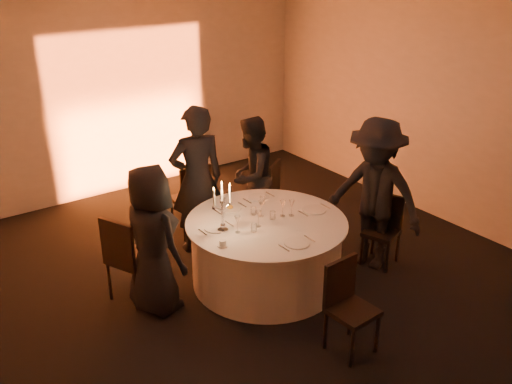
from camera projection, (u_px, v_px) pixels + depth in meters
floor at (266, 280)px, 6.61m from camera, size 7.00×7.00×0.00m
ceiling at (268, 11)px, 5.41m from camera, size 7.00×7.00×0.00m
wall_back at (129, 94)px, 8.62m from camera, size 7.00×0.00×7.00m
wall_right at (447, 114)px, 7.62m from camera, size 0.00×7.00×7.00m
uplighter_fixture at (145, 188)px, 8.97m from camera, size 0.25×0.12×0.10m
banquet_table at (266, 251)px, 6.46m from camera, size 1.80×1.80×0.77m
chair_left at (126, 255)px, 6.03m from camera, size 0.58×0.58×1.00m
chair_back_left at (193, 196)px, 7.44m from camera, size 0.46×0.46×1.00m
chair_back_right at (267, 190)px, 7.75m from camera, size 0.56×0.56×0.92m
chair_right at (384, 226)px, 6.84m from camera, size 0.48×0.48×0.86m
chair_front at (347, 301)px, 5.33m from camera, size 0.42×0.42×0.92m
guest_left at (152, 240)px, 5.81m from camera, size 0.67×0.88×1.62m
guest_back_left at (197, 180)px, 6.96m from camera, size 0.76×0.57×1.87m
guest_back_right at (251, 176)px, 7.48m from camera, size 0.96×0.89×1.58m
guest_right at (375, 195)px, 6.61m from camera, size 1.02×1.34×1.83m
plate_left at (216, 228)px, 6.14m from camera, size 0.36×0.26×0.01m
plate_back_left at (230, 207)px, 6.59m from camera, size 0.36×0.26×0.08m
plate_back_right at (259, 198)px, 6.87m from camera, size 0.36×0.25×0.01m
plate_right at (314, 210)px, 6.56m from camera, size 0.36×0.27×0.01m
plate_front at (297, 243)px, 5.82m from camera, size 0.36×0.26×0.01m
coffee_cup at (223, 243)px, 5.77m from camera, size 0.11×0.11×0.07m
candelabra at (223, 214)px, 6.01m from camera, size 0.24×0.12×0.58m
wine_glass_a at (223, 202)px, 6.43m from camera, size 0.07×0.07×0.19m
wine_glass_b at (283, 205)px, 6.37m from camera, size 0.07×0.07×0.19m
wine_glass_c at (258, 215)px, 6.12m from camera, size 0.07×0.07×0.19m
wine_glass_d at (261, 205)px, 6.36m from camera, size 0.07×0.07×0.19m
wine_glass_e at (292, 205)px, 6.37m from camera, size 0.07×0.07×0.19m
wine_glass_f at (237, 221)px, 6.00m from camera, size 0.07×0.07×0.19m
tumbler_a at (273, 215)px, 6.34m from camera, size 0.07×0.07×0.09m
tumbler_b at (254, 228)px, 6.05m from camera, size 0.07×0.07×0.09m
tumbler_c at (262, 200)px, 6.71m from camera, size 0.07×0.07×0.09m
tumbler_d at (253, 211)px, 6.44m from camera, size 0.07×0.07×0.09m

